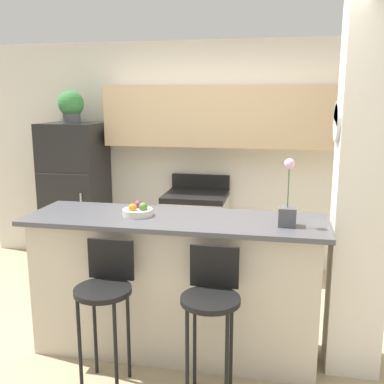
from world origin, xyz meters
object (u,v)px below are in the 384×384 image
bar_stool_left (105,292)px  bar_stool_right (211,301)px  potted_plant_on_fridge (71,106)px  fruit_bowl (138,211)px  orchid_vase (287,208)px  refrigerator (76,195)px  stove_range (196,233)px

bar_stool_left → bar_stool_right: 0.71m
bar_stool_left → bar_stool_right: size_ratio=1.00×
potted_plant_on_fridge → fruit_bowl: bearing=-51.5°
bar_stool_right → orchid_vase: size_ratio=2.13×
bar_stool_right → fruit_bowl: (-0.63, 0.49, 0.43)m
potted_plant_on_fridge → refrigerator: bearing=-62.0°
potted_plant_on_fridge → stove_range: bearing=0.0°
bar_stool_right → fruit_bowl: bearing=142.2°
stove_range → potted_plant_on_fridge: 1.97m
bar_stool_left → orchid_vase: 1.34m
potted_plant_on_fridge → orchid_vase: bearing=-35.1°
stove_range → bar_stool_right: (0.49, -2.08, 0.21)m
refrigerator → fruit_bowl: bearing=-51.5°
refrigerator → potted_plant_on_fridge: size_ratio=4.70×
bar_stool_right → potted_plant_on_fridge: potted_plant_on_fridge is taller
stove_range → refrigerator: bearing=-180.0°
refrigerator → orchid_vase: bearing=-35.1°
bar_stool_right → potted_plant_on_fridge: bearing=132.3°
stove_range → orchid_vase: 2.04m
refrigerator → bar_stool_right: bearing=-47.6°
potted_plant_on_fridge → orchid_vase: 2.94m
refrigerator → potted_plant_on_fridge: (-0.00, 0.00, 1.01)m
bar_stool_left → refrigerator: bearing=119.7°
stove_range → orchid_vase: size_ratio=2.30×
bar_stool_right → potted_plant_on_fridge: 3.05m
stove_range → potted_plant_on_fridge: (-1.40, -0.00, 1.38)m
bar_stool_right → potted_plant_on_fridge: size_ratio=2.81×
refrigerator → orchid_vase: 2.89m
potted_plant_on_fridge → bar_stool_right: bearing=-47.7°
orchid_vase → fruit_bowl: bearing=176.7°
stove_range → bar_stool_right: 2.15m
potted_plant_on_fridge → bar_stool_left: bearing=-60.3°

